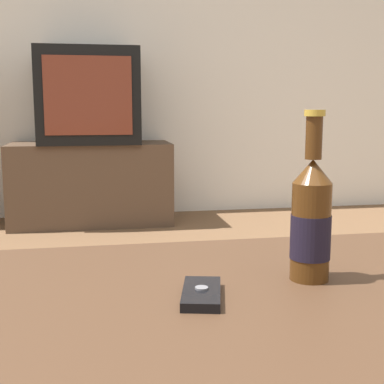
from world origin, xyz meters
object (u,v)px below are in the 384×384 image
(tv_stand, at_px, (91,183))
(television, at_px, (89,96))
(beer_bottle, at_px, (311,220))
(cell_phone, at_px, (202,294))

(tv_stand, relative_size, television, 1.65)
(beer_bottle, height_order, cell_phone, beer_bottle)
(beer_bottle, bearing_deg, cell_phone, -163.52)
(cell_phone, bearing_deg, television, 106.95)
(tv_stand, xyz_separation_m, television, (0.00, -0.00, 0.55))
(beer_bottle, distance_m, cell_phone, 0.22)
(tv_stand, bearing_deg, television, -90.00)
(cell_phone, bearing_deg, tv_stand, 106.94)
(television, height_order, beer_bottle, television)
(tv_stand, distance_m, cell_phone, 2.74)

